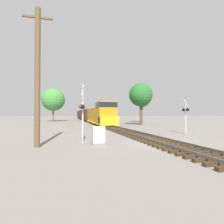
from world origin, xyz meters
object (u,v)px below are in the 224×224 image
at_px(utility_pole, 37,76).
at_px(freight_train, 88,115).
at_px(crossing_signal_near, 82,109).
at_px(relay_cabinet, 98,136).
at_px(tree_deep_background, 53,100).
at_px(tree_mid_background, 142,99).
at_px(tree_far_right, 141,95).
at_px(crossing_signal_far, 186,112).

bearing_deg(utility_pole, freight_train, 79.15).
xyz_separation_m(crossing_signal_near, utility_pole, (-2.87, -0.85, 2.05)).
relative_size(crossing_signal_near, relay_cabinet, 3.40).
relative_size(utility_pole, tree_deep_background, 0.93).
bearing_deg(relay_cabinet, utility_pole, 179.89).
bearing_deg(tree_deep_background, freight_train, 16.27).
distance_m(crossing_signal_near, relay_cabinet, 2.26).
relative_size(crossing_signal_near, tree_mid_background, 0.52).
relative_size(tree_far_right, tree_mid_background, 1.00).
distance_m(freight_train, crossing_signal_far, 39.82).
height_order(crossing_signal_near, tree_mid_background, tree_mid_background).
distance_m(crossing_signal_far, utility_pole, 14.52).
height_order(crossing_signal_far, utility_pole, utility_pole).
bearing_deg(tree_mid_background, crossing_signal_far, -104.92).
distance_m(relay_cabinet, utility_pole, 5.49).
bearing_deg(freight_train, tree_deep_background, -163.73).
relative_size(freight_train, crossing_signal_far, 16.10).
bearing_deg(tree_deep_background, relay_cabinet, -81.96).
bearing_deg(relay_cabinet, crossing_signal_near, 139.92).
height_order(crossing_signal_far, tree_mid_background, tree_mid_background).
height_order(relay_cabinet, tree_mid_background, tree_mid_background).
bearing_deg(tree_far_right, relay_cabinet, -121.38).
bearing_deg(tree_far_right, freight_train, 106.91).
xyz_separation_m(tree_far_right, tree_deep_background, (-17.42, 21.12, 0.42)).
height_order(tree_far_right, tree_mid_background, tree_mid_background).
bearing_deg(crossing_signal_near, utility_pole, -61.07).
distance_m(utility_pole, tree_far_right, 24.79).
xyz_separation_m(relay_cabinet, tree_mid_background, (16.79, 29.60, 5.39)).
height_order(crossing_signal_near, relay_cabinet, crossing_signal_near).
xyz_separation_m(utility_pole, tree_far_right, (15.61, 19.21, 1.31)).
relative_size(crossing_signal_far, tree_deep_background, 0.39).
bearing_deg(tree_mid_background, crossing_signal_near, -121.78).
height_order(utility_pole, tree_far_right, utility_pole).
xyz_separation_m(freight_train, utility_pole, (-8.29, -43.28, 2.65)).
bearing_deg(utility_pole, tree_far_right, 50.90).
distance_m(relay_cabinet, tree_far_right, 23.10).
relative_size(crossing_signal_far, utility_pole, 0.42).
height_order(tree_mid_background, tree_deep_background, tree_deep_background).
xyz_separation_m(freight_train, relay_cabinet, (-4.40, -43.29, -1.22)).
bearing_deg(crossing_signal_far, utility_pole, 109.66).
bearing_deg(tree_mid_background, utility_pole, -124.95).
bearing_deg(tree_deep_background, crossing_signal_far, -66.80).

